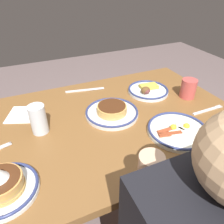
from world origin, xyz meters
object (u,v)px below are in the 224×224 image
object	(u,v)px
fork_far	(208,110)
plate_far_companion	(148,90)
plate_near_main	(112,111)
butter_knife	(85,90)
plate_center_pancakes	(3,186)
coffee_mug	(188,88)
plate_far_side	(178,130)
paper_napkin	(25,114)
drinking_glass	(39,121)

from	to	relation	value
fork_far	plate_far_companion	bearing A→B (deg)	-58.21
plate_far_companion	fork_far	size ratio (longest dim) A/B	1.23
plate_near_main	butter_knife	distance (m)	0.29
plate_center_pancakes	coffee_mug	xyz separation A→B (m)	(-0.91, -0.25, 0.02)
plate_far_companion	plate_far_side	distance (m)	0.36
coffee_mug	paper_napkin	size ratio (longest dim) A/B	0.73
plate_near_main	drinking_glass	bearing A→B (deg)	-1.38
fork_far	butter_knife	bearing A→B (deg)	-42.20
plate_center_pancakes	plate_far_side	xyz separation A→B (m)	(-0.67, -0.02, -0.02)
plate_far_companion	butter_knife	xyz separation A→B (m)	(0.31, -0.16, -0.01)
plate_far_companion	plate_near_main	bearing A→B (deg)	23.75
coffee_mug	fork_far	distance (m)	0.16
plate_far_companion	plate_far_side	size ratio (longest dim) A/B	0.88
plate_center_pancakes	paper_napkin	distance (m)	0.43
plate_far_side	plate_far_companion	bearing A→B (deg)	-101.60
plate_center_pancakes	plate_far_companion	size ratio (longest dim) A/B	0.94
fork_far	plate_far_side	bearing A→B (deg)	17.68
plate_far_companion	plate_far_side	world-z (taller)	plate_far_companion
plate_far_side	butter_knife	bearing A→B (deg)	-64.96
plate_far_companion	coffee_mug	world-z (taller)	coffee_mug
plate_center_pancakes	fork_far	xyz separation A→B (m)	(-0.92, -0.10, -0.03)
coffee_mug	drinking_glass	world-z (taller)	drinking_glass
plate_far_companion	coffee_mug	xyz separation A→B (m)	(-0.17, 0.12, 0.04)
drinking_glass	paper_napkin	distance (m)	0.18
plate_near_main	drinking_glass	size ratio (longest dim) A/B	1.98
drinking_glass	paper_napkin	bearing A→B (deg)	-71.47
plate_far_companion	drinking_glass	xyz separation A→B (m)	(0.60, 0.11, 0.04)
plate_center_pancakes	butter_knife	world-z (taller)	plate_center_pancakes
butter_knife	plate_far_side	bearing A→B (deg)	115.04
plate_far_side	coffee_mug	bearing A→B (deg)	-136.31
drinking_glass	coffee_mug	bearing A→B (deg)	179.19
drinking_glass	fork_far	distance (m)	0.79
plate_near_main	plate_far_side	bearing A→B (deg)	130.51
drinking_glass	paper_napkin	size ratio (longest dim) A/B	0.84
butter_knife	fork_far	bearing A→B (deg)	137.80
plate_center_pancakes	paper_napkin	size ratio (longest dim) A/B	1.40
plate_far_side	butter_knife	xyz separation A→B (m)	(0.24, -0.52, -0.01)
drinking_glass	butter_knife	world-z (taller)	drinking_glass
plate_far_side	butter_knife	distance (m)	0.57
coffee_mug	butter_knife	world-z (taller)	coffee_mug
plate_near_main	coffee_mug	size ratio (longest dim) A/B	2.29
coffee_mug	plate_far_side	bearing A→B (deg)	43.69
plate_center_pancakes	paper_napkin	xyz separation A→B (m)	(-0.09, -0.42, -0.03)
plate_far_companion	coffee_mug	size ratio (longest dim) A/B	2.04
plate_far_companion	butter_knife	bearing A→B (deg)	-27.56
plate_near_main	drinking_glass	distance (m)	0.33
plate_far_side	paper_napkin	distance (m)	0.70
plate_near_main	fork_far	distance (m)	0.47
plate_near_main	plate_far_companion	distance (m)	0.30
butter_knife	coffee_mug	bearing A→B (deg)	149.31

